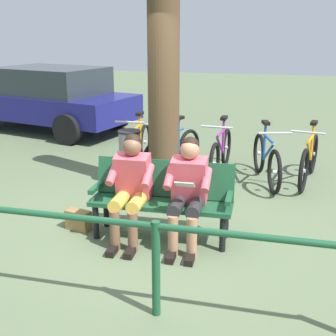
{
  "coord_description": "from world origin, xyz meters",
  "views": [
    {
      "loc": [
        -1.4,
        4.51,
        2.29
      ],
      "look_at": [
        -0.09,
        -0.24,
        0.75
      ],
      "focal_mm": 47.44,
      "sensor_mm": 36.0,
      "label": 1
    }
  ],
  "objects_px": {
    "tree_trunk": "(164,59)",
    "bicycle_silver": "(221,153)",
    "handbag": "(78,220)",
    "bicycle_orange": "(172,153)",
    "bicycle_blue": "(137,147)",
    "litter_bin": "(130,158)",
    "bicycle_green": "(266,160)",
    "person_companion": "(131,184)",
    "parked_car": "(48,97)",
    "bench": "(162,194)",
    "bicycle_red": "(309,160)",
    "person_reading": "(188,188)"
  },
  "relations": [
    {
      "from": "tree_trunk",
      "to": "bicycle_silver",
      "type": "distance_m",
      "value": 1.95
    },
    {
      "from": "handbag",
      "to": "bicycle_orange",
      "type": "bearing_deg",
      "value": -102.66
    },
    {
      "from": "bicycle_blue",
      "to": "litter_bin",
      "type": "bearing_deg",
      "value": 9.32
    },
    {
      "from": "bicycle_green",
      "to": "bicycle_orange",
      "type": "bearing_deg",
      "value": -106.93
    },
    {
      "from": "litter_bin",
      "to": "bicycle_green",
      "type": "xyz_separation_m",
      "value": [
        -1.99,
        -0.69,
        -0.07
      ]
    },
    {
      "from": "person_companion",
      "to": "litter_bin",
      "type": "distance_m",
      "value": 1.85
    },
    {
      "from": "bicycle_silver",
      "to": "parked_car",
      "type": "height_order",
      "value": "parked_car"
    },
    {
      "from": "bicycle_green",
      "to": "tree_trunk",
      "type": "bearing_deg",
      "value": -78.53
    },
    {
      "from": "litter_bin",
      "to": "bicycle_orange",
      "type": "height_order",
      "value": "bicycle_orange"
    },
    {
      "from": "person_companion",
      "to": "parked_car",
      "type": "distance_m",
      "value": 6.22
    },
    {
      "from": "bench",
      "to": "person_companion",
      "type": "xyz_separation_m",
      "value": [
        0.31,
        0.18,
        0.16
      ]
    },
    {
      "from": "bicycle_red",
      "to": "parked_car",
      "type": "bearing_deg",
      "value": -102.23
    },
    {
      "from": "bicycle_silver",
      "to": "bicycle_blue",
      "type": "height_order",
      "value": "same"
    },
    {
      "from": "bicycle_green",
      "to": "bicycle_blue",
      "type": "relative_size",
      "value": 0.97
    },
    {
      "from": "parked_car",
      "to": "bench",
      "type": "bearing_deg",
      "value": 143.82
    },
    {
      "from": "bench",
      "to": "person_companion",
      "type": "bearing_deg",
      "value": 27.05
    },
    {
      "from": "bicycle_green",
      "to": "person_companion",
      "type": "bearing_deg",
      "value": -45.89
    },
    {
      "from": "person_companion",
      "to": "bicycle_orange",
      "type": "bearing_deg",
      "value": -89.11
    },
    {
      "from": "bicycle_green",
      "to": "bicycle_orange",
      "type": "relative_size",
      "value": 1.01
    },
    {
      "from": "person_companion",
      "to": "tree_trunk",
      "type": "bearing_deg",
      "value": -89.87
    },
    {
      "from": "bicycle_red",
      "to": "bicycle_silver",
      "type": "xyz_separation_m",
      "value": [
        1.38,
        -0.02,
        0.0
      ]
    },
    {
      "from": "bicycle_blue",
      "to": "tree_trunk",
      "type": "bearing_deg",
      "value": 34.75
    },
    {
      "from": "handbag",
      "to": "bicycle_green",
      "type": "bearing_deg",
      "value": -130.82
    },
    {
      "from": "person_reading",
      "to": "parked_car",
      "type": "xyz_separation_m",
      "value": [
        4.47,
        -4.86,
        0.11
      ]
    },
    {
      "from": "bicycle_blue",
      "to": "handbag",
      "type": "bearing_deg",
      "value": 0.25
    },
    {
      "from": "parked_car",
      "to": "bicycle_red",
      "type": "bearing_deg",
      "value": 170.85
    },
    {
      "from": "tree_trunk",
      "to": "bench",
      "type": "bearing_deg",
      "value": 105.43
    },
    {
      "from": "tree_trunk",
      "to": "bicycle_silver",
      "type": "xyz_separation_m",
      "value": [
        -0.69,
        -0.97,
        -1.55
      ]
    },
    {
      "from": "bench",
      "to": "litter_bin",
      "type": "height_order",
      "value": "bench"
    },
    {
      "from": "handbag",
      "to": "bicycle_blue",
      "type": "distance_m",
      "value": 2.57
    },
    {
      "from": "person_reading",
      "to": "handbag",
      "type": "relative_size",
      "value": 4.0
    },
    {
      "from": "tree_trunk",
      "to": "bicycle_blue",
      "type": "xyz_separation_m",
      "value": [
        0.75,
        -0.97,
        -1.55
      ]
    },
    {
      "from": "bicycle_silver",
      "to": "bench",
      "type": "bearing_deg",
      "value": -4.83
    },
    {
      "from": "bicycle_orange",
      "to": "bench",
      "type": "bearing_deg",
      "value": 30.95
    },
    {
      "from": "bench",
      "to": "parked_car",
      "type": "relative_size",
      "value": 0.36
    },
    {
      "from": "handbag",
      "to": "litter_bin",
      "type": "height_order",
      "value": "litter_bin"
    },
    {
      "from": "litter_bin",
      "to": "bicycle_orange",
      "type": "xyz_separation_m",
      "value": [
        -0.48,
        -0.69,
        -0.07
      ]
    },
    {
      "from": "tree_trunk",
      "to": "litter_bin",
      "type": "bearing_deg",
      "value": -7.99
    },
    {
      "from": "bicycle_blue",
      "to": "parked_car",
      "type": "bearing_deg",
      "value": -130.45
    },
    {
      "from": "handbag",
      "to": "litter_bin",
      "type": "xyz_separation_m",
      "value": [
        -0.05,
        -1.67,
        0.31
      ]
    },
    {
      "from": "handbag",
      "to": "bicycle_green",
      "type": "height_order",
      "value": "bicycle_green"
    },
    {
      "from": "litter_bin",
      "to": "parked_car",
      "type": "relative_size",
      "value": 0.19
    },
    {
      "from": "handbag",
      "to": "person_companion",
      "type": "bearing_deg",
      "value": 176.16
    },
    {
      "from": "bench",
      "to": "tree_trunk",
      "type": "relative_size",
      "value": 0.43
    },
    {
      "from": "tree_trunk",
      "to": "bicycle_red",
      "type": "xyz_separation_m",
      "value": [
        -2.07,
        -0.95,
        -1.55
      ]
    },
    {
      "from": "person_companion",
      "to": "bicycle_orange",
      "type": "distance_m",
      "value": 2.43
    },
    {
      "from": "bench",
      "to": "parked_car",
      "type": "height_order",
      "value": "parked_car"
    },
    {
      "from": "bicycle_green",
      "to": "bicycle_orange",
      "type": "distance_m",
      "value": 1.51
    },
    {
      "from": "bicycle_orange",
      "to": "bicycle_silver",
      "type": "bearing_deg",
      "value": 123.4
    },
    {
      "from": "bicycle_red",
      "to": "bench",
      "type": "bearing_deg",
      "value": -25.24
    }
  ]
}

